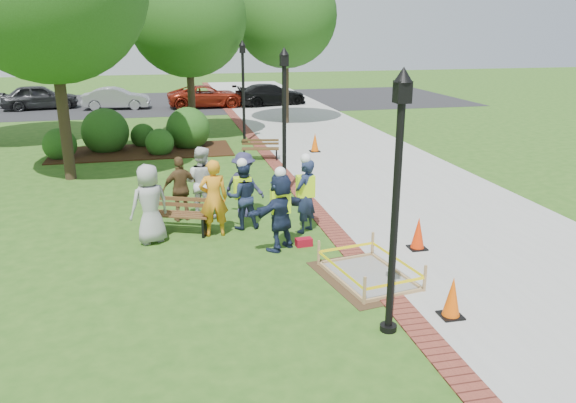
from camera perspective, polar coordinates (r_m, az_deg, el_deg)
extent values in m
plane|color=#285116|center=(11.89, -1.08, -6.46)|extent=(100.00, 100.00, 0.00)
cube|color=#9E9E99|center=(22.39, 6.29, 4.93)|extent=(6.00, 60.00, 0.02)
cube|color=maroon|center=(21.56, -1.93, 4.56)|extent=(0.50, 60.00, 0.03)
cube|color=#381E0F|center=(23.17, -14.55, 4.93)|extent=(7.00, 3.00, 0.05)
cube|color=black|center=(38.02, -9.51, 9.93)|extent=(36.00, 12.00, 0.01)
cube|color=#47331E|center=(11.43, 8.16, -7.66)|extent=(2.07, 2.56, 0.01)
cube|color=gray|center=(11.42, 8.16, -7.59)|extent=(1.49, 1.98, 0.04)
cube|color=tan|center=(11.41, 8.17, -7.50)|extent=(1.63, 2.12, 0.08)
cube|color=tan|center=(11.31, 8.22, -6.42)|extent=(1.66, 2.15, 0.55)
cube|color=yellow|center=(11.30, 8.23, -6.30)|extent=(1.61, 2.09, 0.06)
cube|color=brown|center=(13.75, -11.08, -1.28)|extent=(1.62, 1.00, 0.04)
cube|color=brown|center=(13.90, -10.80, -0.02)|extent=(1.47, 0.61, 0.25)
cube|color=black|center=(13.83, -11.02, -2.27)|extent=(1.51, 1.01, 0.46)
cube|color=#4F371B|center=(21.06, -2.83, 5.38)|extent=(1.44, 0.67, 0.04)
cube|color=#4F371B|center=(21.23, -2.82, 6.07)|extent=(1.37, 0.31, 0.22)
cube|color=black|center=(21.11, -2.82, 4.79)|extent=(1.32, 0.70, 0.41)
cube|color=black|center=(10.28, 16.17, -11.10)|extent=(0.38, 0.38, 0.05)
cone|color=#EC5507|center=(10.11, 16.35, -9.21)|extent=(0.30, 0.30, 0.71)
cube|color=black|center=(13.00, 12.98, -4.65)|extent=(0.39, 0.39, 0.05)
cone|color=red|center=(12.87, 13.09, -3.08)|extent=(0.30, 0.30, 0.71)
cube|color=black|center=(22.47, 2.74, 5.10)|extent=(0.39, 0.39, 0.05)
cone|color=#F05B07|center=(22.39, 2.75, 6.06)|extent=(0.31, 0.31, 0.71)
cube|color=maroon|center=(12.84, 1.62, -4.15)|extent=(0.39, 0.24, 0.19)
cylinder|color=black|center=(8.88, 10.78, -2.06)|extent=(0.12, 0.12, 3.80)
cube|color=black|center=(8.44, 11.55, 10.86)|extent=(0.22, 0.22, 0.32)
cone|color=black|center=(8.41, 11.66, 12.55)|extent=(0.28, 0.28, 0.22)
cylinder|color=black|center=(9.65, 10.15, -12.48)|extent=(0.28, 0.28, 0.10)
cylinder|color=black|center=(16.29, -0.38, 7.12)|extent=(0.12, 0.12, 3.80)
cube|color=black|center=(16.05, -0.40, 14.16)|extent=(0.22, 0.22, 0.32)
cone|color=black|center=(16.04, -0.40, 15.05)|extent=(0.28, 0.28, 0.22)
cylinder|color=black|center=(16.72, -0.37, 0.87)|extent=(0.28, 0.28, 0.10)
cylinder|color=black|center=(24.08, -4.54, 10.42)|extent=(0.12, 0.12, 3.80)
cube|color=black|center=(23.92, -4.66, 15.18)|extent=(0.22, 0.22, 0.32)
cone|color=black|center=(23.91, -4.67, 15.78)|extent=(0.28, 0.28, 0.22)
cylinder|color=black|center=(24.37, -4.44, 6.10)|extent=(0.28, 0.28, 0.10)
cylinder|color=#3D2D1E|center=(19.36, -21.97, 9.24)|extent=(0.35, 0.35, 4.95)
cylinder|color=#3D2D1E|center=(25.35, -9.82, 11.09)|extent=(0.32, 0.32, 4.25)
sphere|color=#224914|center=(25.21, -10.19, 17.97)|extent=(5.00, 5.00, 5.00)
cylinder|color=#3D2D1E|center=(29.00, -0.27, 12.22)|extent=(0.35, 0.35, 4.36)
sphere|color=#224914|center=(28.88, -0.28, 18.38)|extent=(5.06, 5.06, 5.06)
sphere|color=#224914|center=(23.02, -22.03, 4.07)|extent=(1.25, 1.25, 1.25)
sphere|color=#224914|center=(23.78, -17.90, 4.90)|extent=(1.85, 1.85, 1.85)
sphere|color=#224914|center=(22.58, -12.83, 4.68)|extent=(1.10, 1.10, 1.10)
sphere|color=#224914|center=(23.75, -10.02, 5.47)|extent=(1.79, 1.79, 1.79)
sphere|color=#224914|center=(24.35, -14.44, 5.48)|extent=(1.02, 1.02, 1.02)
imported|color=#979797|center=(13.18, -13.88, -0.25)|extent=(0.70, 0.60, 1.85)
imported|color=orange|center=(13.32, -7.57, 0.31)|extent=(0.60, 0.39, 1.86)
imported|color=silver|center=(14.74, -8.79, 1.95)|extent=(0.70, 0.59, 1.87)
imported|color=brown|center=(14.55, -10.81, 1.26)|extent=(0.60, 0.47, 1.68)
imported|color=#2B2B4C|center=(14.68, -4.49, 1.72)|extent=(0.65, 0.61, 1.71)
imported|color=#1B2748|center=(12.41, -0.77, -1.06)|extent=(0.67, 0.61, 1.76)
cube|color=#B4EB13|center=(12.34, -0.78, 0.04)|extent=(0.42, 0.26, 0.52)
sphere|color=white|center=(12.16, -0.79, 2.98)|extent=(0.25, 0.25, 0.25)
imported|color=#161A39|center=(13.48, 1.78, 0.54)|extent=(0.67, 0.66, 1.80)
cube|color=#B4EB13|center=(13.41, 1.79, 1.58)|extent=(0.42, 0.26, 0.52)
sphere|color=white|center=(13.24, 1.81, 4.37)|extent=(0.25, 0.25, 0.25)
imported|color=#17233D|center=(13.77, -4.62, 0.50)|extent=(0.54, 0.36, 1.63)
cube|color=#B4EB13|center=(13.71, -4.64, 1.42)|extent=(0.42, 0.26, 0.52)
sphere|color=white|center=(13.55, -4.70, 3.90)|extent=(0.25, 0.25, 0.25)
imported|color=#29292B|center=(37.40, -23.80, 8.58)|extent=(3.02, 5.24, 1.61)
imported|color=#949398|center=(35.85, -16.96, 8.97)|extent=(2.15, 4.41, 1.40)
imported|color=maroon|center=(35.48, -8.17, 9.46)|extent=(2.14, 4.53, 1.45)
imported|color=black|center=(36.09, -1.77, 9.76)|extent=(2.94, 4.78, 1.45)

